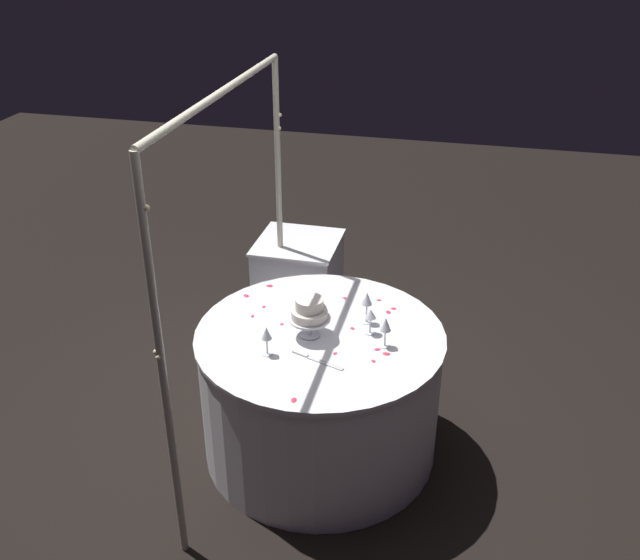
# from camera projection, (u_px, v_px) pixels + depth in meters

# --- Properties ---
(ground_plane) EXTENTS (12.00, 12.00, 0.00)m
(ground_plane) POSITION_uv_depth(u_px,v_px,m) (320.00, 446.00, 4.10)
(ground_plane) COLOR black
(decorative_arch) EXTENTS (1.78, 0.06, 2.02)m
(decorative_arch) POSITION_uv_depth(u_px,v_px,m) (230.00, 233.00, 3.57)
(decorative_arch) COLOR #B7B29E
(decorative_arch) RESTS_ON ground
(main_table) EXTENTS (1.32, 1.32, 0.77)m
(main_table) POSITION_uv_depth(u_px,v_px,m) (320.00, 392.00, 3.91)
(main_table) COLOR white
(main_table) RESTS_ON ground
(side_table) EXTENTS (0.53, 0.53, 0.82)m
(side_table) POSITION_uv_depth(u_px,v_px,m) (299.00, 296.00, 4.80)
(side_table) COLOR white
(side_table) RESTS_ON ground
(tiered_cake) EXTENTS (0.22, 0.22, 0.22)m
(tiered_cake) POSITION_uv_depth(u_px,v_px,m) (309.00, 312.00, 3.65)
(tiered_cake) COLOR silver
(tiered_cake) RESTS_ON main_table
(wine_glass_0) EXTENTS (0.06, 0.06, 0.17)m
(wine_glass_0) POSITION_uv_depth(u_px,v_px,m) (386.00, 326.00, 3.57)
(wine_glass_0) COLOR silver
(wine_glass_0) RESTS_ON main_table
(wine_glass_1) EXTENTS (0.06, 0.06, 0.14)m
(wine_glass_1) POSITION_uv_depth(u_px,v_px,m) (371.00, 315.00, 3.68)
(wine_glass_1) COLOR silver
(wine_glass_1) RESTS_ON main_table
(wine_glass_2) EXTENTS (0.06, 0.06, 0.16)m
(wine_glass_2) POSITION_uv_depth(u_px,v_px,m) (267.00, 335.00, 3.51)
(wine_glass_2) COLOR silver
(wine_glass_2) RESTS_ON main_table
(wine_glass_3) EXTENTS (0.06, 0.06, 0.18)m
(wine_glass_3) POSITION_uv_depth(u_px,v_px,m) (367.00, 300.00, 3.77)
(wine_glass_3) COLOR silver
(wine_glass_3) RESTS_ON main_table
(cake_knife) EXTENTS (0.12, 0.29, 0.01)m
(cake_knife) POSITION_uv_depth(u_px,v_px,m) (314.00, 359.00, 3.52)
(cake_knife) COLOR silver
(cake_knife) RESTS_ON main_table
(rose_petal_0) EXTENTS (0.03, 0.04, 0.00)m
(rose_petal_0) POSITION_uv_depth(u_px,v_px,m) (270.00, 286.00, 4.18)
(rose_petal_0) COLOR #E02D47
(rose_petal_0) RESTS_ON main_table
(rose_petal_1) EXTENTS (0.03, 0.04, 0.00)m
(rose_petal_1) POSITION_uv_depth(u_px,v_px,m) (345.00, 298.00, 4.05)
(rose_petal_1) COLOR #E02D47
(rose_petal_1) RESTS_ON main_table
(rose_petal_2) EXTENTS (0.03, 0.02, 0.00)m
(rose_petal_2) POSITION_uv_depth(u_px,v_px,m) (253.00, 316.00, 3.88)
(rose_petal_2) COLOR #E02D47
(rose_petal_2) RESTS_ON main_table
(rose_petal_3) EXTENTS (0.02, 0.03, 0.00)m
(rose_petal_3) POSITION_uv_depth(u_px,v_px,m) (394.00, 308.00, 3.95)
(rose_petal_3) COLOR #E02D47
(rose_petal_3) RESTS_ON main_table
(rose_petal_4) EXTENTS (0.03, 0.03, 0.00)m
(rose_petal_4) POSITION_uv_depth(u_px,v_px,m) (379.00, 300.00, 4.03)
(rose_petal_4) COLOR #E02D47
(rose_petal_4) RESTS_ON main_table
(rose_petal_5) EXTENTS (0.03, 0.02, 0.00)m
(rose_petal_5) POSITION_uv_depth(u_px,v_px,m) (264.00, 307.00, 3.97)
(rose_petal_5) COLOR #E02D47
(rose_petal_5) RESTS_ON main_table
(rose_petal_6) EXTENTS (0.03, 0.03, 0.00)m
(rose_petal_6) POSITION_uv_depth(u_px,v_px,m) (373.00, 361.00, 3.50)
(rose_petal_6) COLOR #E02D47
(rose_petal_6) RESTS_ON main_table
(rose_petal_7) EXTENTS (0.03, 0.03, 0.00)m
(rose_petal_7) POSITION_uv_depth(u_px,v_px,m) (335.00, 353.00, 3.56)
(rose_petal_7) COLOR #E02D47
(rose_petal_7) RESTS_ON main_table
(rose_petal_8) EXTENTS (0.03, 0.03, 0.00)m
(rose_petal_8) POSITION_uv_depth(u_px,v_px,m) (352.00, 328.00, 3.77)
(rose_petal_8) COLOR #E02D47
(rose_petal_8) RESTS_ON main_table
(rose_petal_9) EXTENTS (0.03, 0.03, 0.00)m
(rose_petal_9) POSITION_uv_depth(u_px,v_px,m) (282.00, 324.00, 3.81)
(rose_petal_9) COLOR #E02D47
(rose_petal_9) RESTS_ON main_table
(rose_petal_10) EXTENTS (0.04, 0.04, 0.00)m
(rose_petal_10) POSITION_uv_depth(u_px,v_px,m) (388.00, 312.00, 3.92)
(rose_petal_10) COLOR #E02D47
(rose_petal_10) RESTS_ON main_table
(rose_petal_11) EXTENTS (0.03, 0.04, 0.00)m
(rose_petal_11) POSITION_uv_depth(u_px,v_px,m) (386.00, 354.00, 3.56)
(rose_petal_11) COLOR #E02D47
(rose_petal_11) RESTS_ON main_table
(rose_petal_12) EXTENTS (0.03, 0.04, 0.00)m
(rose_petal_12) POSITION_uv_depth(u_px,v_px,m) (377.00, 349.00, 3.59)
(rose_petal_12) COLOR #E02D47
(rose_petal_12) RESTS_ON main_table
(rose_petal_13) EXTENTS (0.04, 0.03, 0.00)m
(rose_petal_13) POSITION_uv_depth(u_px,v_px,m) (294.00, 400.00, 3.23)
(rose_petal_13) COLOR #E02D47
(rose_petal_13) RESTS_ON main_table
(rose_petal_14) EXTENTS (0.05, 0.05, 0.00)m
(rose_petal_14) POSITION_uv_depth(u_px,v_px,m) (246.00, 296.00, 4.08)
(rose_petal_14) COLOR #E02D47
(rose_petal_14) RESTS_ON main_table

